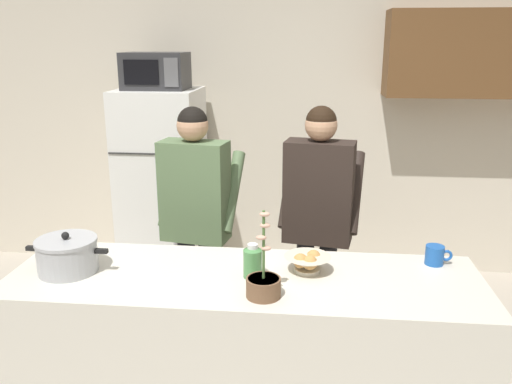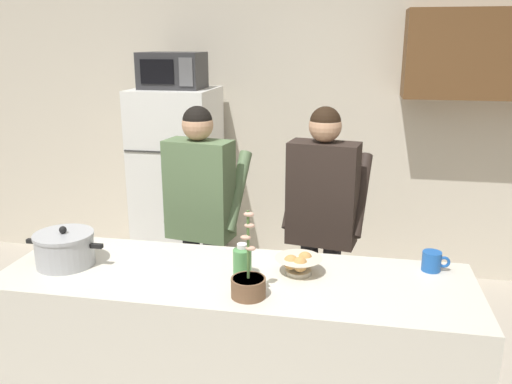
# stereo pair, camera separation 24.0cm
# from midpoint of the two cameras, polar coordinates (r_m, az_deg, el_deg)

# --- Properties ---
(back_wall_unit) EXTENTS (6.00, 0.48, 2.60)m
(back_wall_unit) POSITION_cam_midpoint_polar(r_m,az_deg,el_deg) (4.53, 3.71, 8.56)
(back_wall_unit) COLOR beige
(back_wall_unit) RESTS_ON ground
(kitchen_island) EXTENTS (2.22, 0.68, 0.92)m
(kitchen_island) POSITION_cam_midpoint_polar(r_m,az_deg,el_deg) (2.72, -3.89, -17.89)
(kitchen_island) COLOR silver
(kitchen_island) RESTS_ON ground
(refrigerator) EXTENTS (0.64, 0.68, 1.61)m
(refrigerator) POSITION_cam_midpoint_polar(r_m,az_deg,el_deg) (4.43, -11.61, 0.43)
(refrigerator) COLOR white
(refrigerator) RESTS_ON ground
(microwave) EXTENTS (0.48, 0.37, 0.28)m
(microwave) POSITION_cam_midpoint_polar(r_m,az_deg,el_deg) (4.26, -12.43, 12.69)
(microwave) COLOR #2D2D30
(microwave) RESTS_ON refrigerator
(person_near_pot) EXTENTS (0.54, 0.47, 1.61)m
(person_near_pot) POSITION_cam_midpoint_polar(r_m,az_deg,el_deg) (3.28, -8.63, -1.45)
(person_near_pot) COLOR black
(person_near_pot) RESTS_ON ground
(person_by_sink) EXTENTS (0.54, 0.47, 1.62)m
(person_by_sink) POSITION_cam_midpoint_polar(r_m,az_deg,el_deg) (3.21, 4.68, -1.57)
(person_by_sink) COLOR black
(person_by_sink) RESTS_ON ground
(cooking_pot) EXTENTS (0.40, 0.29, 0.20)m
(cooking_pot) POSITION_cam_midpoint_polar(r_m,az_deg,el_deg) (2.70, -22.21, -6.39)
(cooking_pot) COLOR #ADAFB5
(cooking_pot) RESTS_ON kitchen_island
(coffee_mug) EXTENTS (0.13, 0.09, 0.10)m
(coffee_mug) POSITION_cam_midpoint_polar(r_m,az_deg,el_deg) (2.70, 16.45, -6.62)
(coffee_mug) COLOR #1E59B2
(coffee_mug) RESTS_ON kitchen_island
(bread_bowl) EXTENTS (0.22, 0.22, 0.10)m
(bread_bowl) POSITION_cam_midpoint_polar(r_m,az_deg,el_deg) (2.50, 2.87, -7.65)
(bread_bowl) COLOR beige
(bread_bowl) RESTS_ON kitchen_island
(bottle_near_edge) EXTENTS (0.09, 0.09, 0.16)m
(bottle_near_edge) POSITION_cam_midpoint_polar(r_m,az_deg,el_deg) (2.44, -3.21, -7.52)
(bottle_near_edge) COLOR #4C8C4C
(bottle_near_edge) RESTS_ON kitchen_island
(potted_orchid) EXTENTS (0.15, 0.15, 0.39)m
(potted_orchid) POSITION_cam_midpoint_polar(r_m,az_deg,el_deg) (2.28, -2.25, -9.92)
(potted_orchid) COLOR brown
(potted_orchid) RESTS_ON kitchen_island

